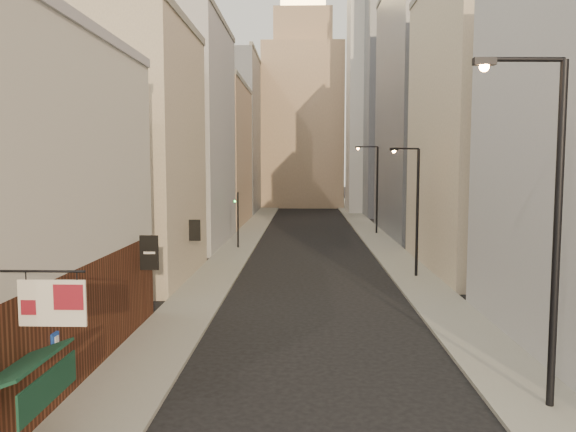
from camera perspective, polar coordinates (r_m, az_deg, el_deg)
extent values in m
cube|color=gray|center=(65.33, -3.47, -1.20)|extent=(3.00, 140.00, 0.15)
cube|color=gray|center=(65.45, 7.94, -1.23)|extent=(3.00, 140.00, 0.15)
cube|color=#522A19|center=(22.01, -26.88, -9.45)|extent=(6.00, 16.00, 4.00)
cube|color=#A5A5AA|center=(20.69, -20.92, 18.12)|extent=(0.60, 16.00, 0.40)
cylinder|color=black|center=(14.34, -24.39, -5.13)|extent=(2.40, 0.06, 0.06)
cube|color=beige|center=(14.32, -22.83, -8.16)|extent=(1.60, 0.06, 1.10)
cube|color=maroon|center=(14.13, -21.36, -7.66)|extent=(0.70, 0.10, 0.60)
cube|color=maroon|center=(14.58, -24.80, -8.40)|extent=(0.35, 0.10, 0.35)
cube|color=black|center=(15.29, -25.27, -13.64)|extent=(1.25, 3.00, 0.52)
cube|color=black|center=(15.20, -23.10, -15.66)|extent=(0.06, 3.00, 0.80)
cube|color=#173DAA|center=(18.21, -22.59, -11.65)|extent=(0.08, 0.40, 0.50)
cube|color=black|center=(24.87, -13.92, -3.64)|extent=(0.80, 0.08, 1.50)
cube|color=black|center=(34.54, -9.46, -1.44)|extent=(0.70, 0.08, 1.30)
cube|color=tan|center=(37.43, -16.08, 5.99)|extent=(8.00, 12.00, 16.00)
cube|color=#A5A5AA|center=(52.96, -10.81, 7.98)|extent=(8.00, 16.00, 20.00)
cube|color=tan|center=(70.59, -7.61, 6.09)|extent=(8.00, 18.00, 17.00)
cube|color=gray|center=(90.49, -5.58, 8.13)|extent=(8.00, 20.00, 24.00)
cube|color=tan|center=(41.70, 19.55, 8.55)|extent=(8.00, 16.00, 20.00)
cube|color=gray|center=(61.24, 13.82, 10.35)|extent=(8.00, 20.00, 26.00)
cube|color=gray|center=(91.33, 14.00, 16.20)|extent=(20.00, 22.00, 50.00)
cube|color=tan|center=(101.87, 1.51, 8.95)|extent=(14.00, 14.00, 28.00)
cube|color=tan|center=(104.37, 1.53, 18.30)|extent=(10.00, 10.00, 6.00)
cube|color=silver|center=(88.82, 8.74, 11.38)|extent=(8.00, 8.00, 34.00)
cylinder|color=black|center=(18.24, 25.65, -2.19)|extent=(0.23, 0.23, 10.35)
cylinder|color=black|center=(17.87, 22.91, 14.44)|extent=(2.30, 0.24, 0.14)
cube|color=black|center=(17.45, 19.33, 14.60)|extent=(0.64, 0.28, 0.21)
sphere|color=orange|center=(17.42, 19.31, 14.12)|extent=(0.28, 0.28, 0.28)
cylinder|color=black|center=(37.22, 13.00, 0.20)|extent=(0.19, 0.19, 8.39)
cylinder|color=black|center=(36.56, 11.95, 6.72)|extent=(1.74, 0.88, 0.11)
cube|color=black|center=(36.03, 10.72, 6.69)|extent=(0.55, 0.40, 0.17)
sphere|color=orange|center=(36.03, 10.72, 6.50)|extent=(0.22, 0.22, 0.22)
cylinder|color=black|center=(59.98, 9.03, 2.54)|extent=(0.21, 0.21, 9.26)
cylinder|color=black|center=(59.82, 8.11, 6.98)|extent=(2.06, 0.13, 0.12)
cube|color=black|center=(59.72, 7.12, 6.95)|extent=(0.57, 0.23, 0.19)
sphere|color=orange|center=(59.72, 7.12, 6.82)|extent=(0.25, 0.25, 0.25)
cylinder|color=black|center=(49.27, -5.11, -0.47)|extent=(0.16, 0.16, 5.00)
imported|color=black|center=(49.13, -5.12, 1.51)|extent=(0.40, 0.40, 1.15)
sphere|color=#19E533|center=(49.16, -5.41, 1.51)|extent=(0.16, 0.16, 0.16)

